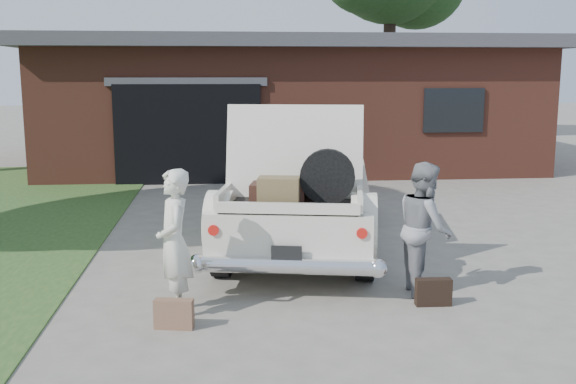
{
  "coord_description": "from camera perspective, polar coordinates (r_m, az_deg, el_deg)",
  "views": [
    {
      "loc": [
        -0.73,
        -6.97,
        2.46
      ],
      "look_at": [
        0.0,
        0.6,
        1.1
      ],
      "focal_mm": 42.0,
      "sensor_mm": 36.0,
      "label": 1
    }
  ],
  "objects": [
    {
      "name": "ground",
      "position": [
        7.43,
        0.45,
        -9.2
      ],
      "size": [
        90.0,
        90.0,
        0.0
      ],
      "primitive_type": "plane",
      "color": "gray",
      "rests_on": "ground"
    },
    {
      "name": "house",
      "position": [
        18.54,
        -0.21,
        7.7
      ],
      "size": [
        12.8,
        7.8,
        3.3
      ],
      "color": "brown",
      "rests_on": "ground"
    },
    {
      "name": "sedan",
      "position": [
        9.62,
        1.2,
        -0.17
      ],
      "size": [
        2.82,
        5.3,
        2.07
      ],
      "rotation": [
        0.0,
        0.0,
        -0.18
      ],
      "color": "silver",
      "rests_on": "ground"
    },
    {
      "name": "woman_left",
      "position": [
        6.93,
        -9.61,
        -4.27
      ],
      "size": [
        0.45,
        0.6,
        1.51
      ],
      "primitive_type": "imported",
      "rotation": [
        0.0,
        0.0,
        -1.4
      ],
      "color": "silver",
      "rests_on": "ground"
    },
    {
      "name": "woman_right",
      "position": [
        7.7,
        11.48,
        -2.97
      ],
      "size": [
        0.59,
        0.74,
        1.48
      ],
      "primitive_type": "imported",
      "rotation": [
        0.0,
        0.0,
        1.54
      ],
      "color": "gray",
      "rests_on": "ground"
    },
    {
      "name": "suitcase_left",
      "position": [
        6.72,
        -9.63,
        -10.14
      ],
      "size": [
        0.39,
        0.19,
        0.29
      ],
      "primitive_type": "cube",
      "rotation": [
        0.0,
        0.0,
        -0.18
      ],
      "color": "#875E44",
      "rests_on": "ground"
    },
    {
      "name": "suitcase_right",
      "position": [
        7.41,
        12.21,
        -8.28
      ],
      "size": [
        0.38,
        0.13,
        0.29
      ],
      "primitive_type": "cube",
      "rotation": [
        0.0,
        0.0,
        -0.02
      ],
      "color": "black",
      "rests_on": "ground"
    }
  ]
}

